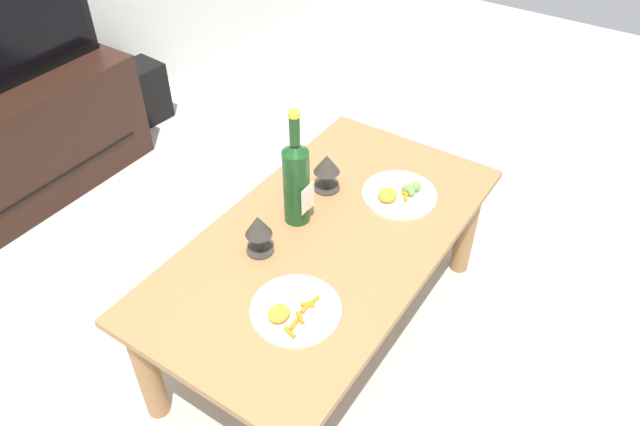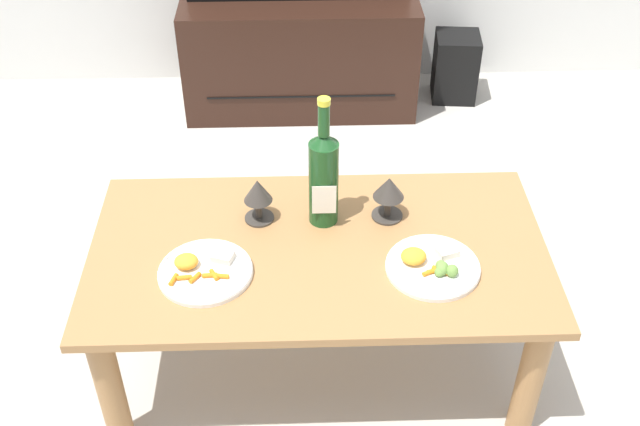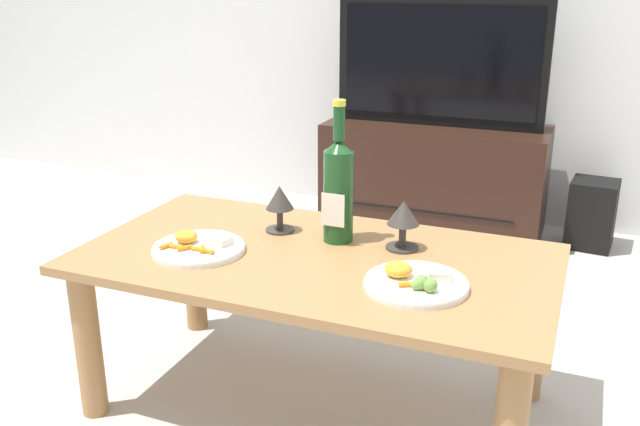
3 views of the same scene
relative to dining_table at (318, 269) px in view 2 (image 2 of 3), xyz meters
The scene contains 9 objects.
ground_plane 0.37m from the dining_table, ahead, with size 6.40×6.40×0.00m, color #B7B2A8.
dining_table is the anchor object (origin of this frame).
tv_stand 1.53m from the dining_table, 91.27° to the left, with size 1.00×0.41×0.50m.
floor_speaker 1.72m from the dining_table, 66.86° to the left, with size 0.19×0.19×0.30m, color black.
wine_bottle 0.26m from the dining_table, 81.64° to the left, with size 0.08×0.08×0.39m.
goblet_left 0.27m from the dining_table, 141.62° to the left, with size 0.08×0.08×0.13m.
goblet_right 0.29m from the dining_table, 33.02° to the left, with size 0.09×0.09×0.13m.
dinner_plate_left 0.32m from the dining_table, 162.77° to the right, with size 0.25×0.25×0.05m.
dinner_plate_right 0.32m from the dining_table, 17.85° to the right, with size 0.25×0.25×0.05m.
Camera 2 is at (-0.05, -1.55, 1.81)m, focal length 43.20 mm.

